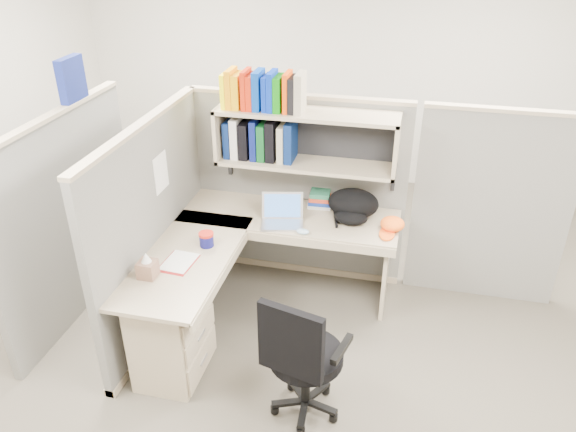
% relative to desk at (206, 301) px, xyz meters
% --- Properties ---
extents(ground, '(6.00, 6.00, 0.00)m').
position_rel_desk_xyz_m(ground, '(0.41, 0.29, -0.44)').
color(ground, '#38332B').
rests_on(ground, ground).
extents(room_shell, '(6.00, 6.00, 6.00)m').
position_rel_desk_xyz_m(room_shell, '(0.41, 0.29, 1.18)').
color(room_shell, '#BDB7AB').
rests_on(room_shell, ground).
extents(cubicle, '(3.79, 1.84, 1.95)m').
position_rel_desk_xyz_m(cubicle, '(0.04, 0.74, 0.47)').
color(cubicle, '#5E5E5A').
rests_on(cubicle, ground).
extents(desk, '(1.74, 1.75, 0.73)m').
position_rel_desk_xyz_m(desk, '(0.00, 0.00, 0.00)').
color(desk, gray).
rests_on(desk, ground).
extents(laptop, '(0.38, 0.38, 0.23)m').
position_rel_desk_xyz_m(laptop, '(0.39, 0.69, 0.41)').
color(laptop, '#B5B5BA').
rests_on(laptop, desk).
extents(backpack, '(0.42, 0.34, 0.24)m').
position_rel_desk_xyz_m(backpack, '(0.90, 0.90, 0.41)').
color(backpack, black).
rests_on(backpack, desk).
extents(orange_cap, '(0.24, 0.26, 0.10)m').
position_rel_desk_xyz_m(orange_cap, '(1.22, 0.81, 0.34)').
color(orange_cap, '#FF5F16').
rests_on(orange_cap, desk).
extents(snack_canister, '(0.11, 0.11, 0.11)m').
position_rel_desk_xyz_m(snack_canister, '(-0.08, 0.27, 0.35)').
color(snack_canister, '#0E0E52').
rests_on(snack_canister, desk).
extents(tissue_box, '(0.12, 0.12, 0.19)m').
position_rel_desk_xyz_m(tissue_box, '(-0.32, -0.19, 0.38)').
color(tissue_box, '#8B644F').
rests_on(tissue_box, desk).
extents(mouse, '(0.10, 0.08, 0.04)m').
position_rel_desk_xyz_m(mouse, '(0.57, 0.60, 0.31)').
color(mouse, '#98BDD8').
rests_on(mouse, desk).
extents(paper_cup, '(0.07, 0.07, 0.10)m').
position_rel_desk_xyz_m(paper_cup, '(0.39, 1.04, 0.34)').
color(paper_cup, white).
rests_on(paper_cup, desk).
extents(book_stack, '(0.21, 0.27, 0.12)m').
position_rel_desk_xyz_m(book_stack, '(0.61, 1.12, 0.35)').
color(book_stack, gray).
rests_on(book_stack, desk).
extents(loose_paper, '(0.21, 0.27, 0.00)m').
position_rel_desk_xyz_m(loose_paper, '(-0.19, 0.02, 0.29)').
color(loose_paper, white).
rests_on(loose_paper, desk).
extents(task_chair, '(0.55, 0.51, 0.97)m').
position_rel_desk_xyz_m(task_chair, '(0.80, -0.46, -0.09)').
color(task_chair, black).
rests_on(task_chair, ground).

